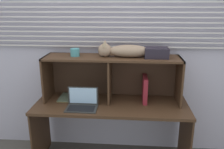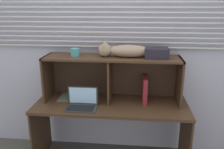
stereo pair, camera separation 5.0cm
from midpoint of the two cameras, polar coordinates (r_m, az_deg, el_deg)
back_panel_with_blinds at (r=2.73m, az=1.01°, el=6.39°), size 4.40×0.08×2.50m
desk at (r=2.62m, az=0.31°, el=-9.57°), size 1.65×0.60×0.71m
hutch_shelf_unit at (r=2.59m, az=0.57°, el=1.24°), size 1.46×0.36×0.49m
cat at (r=2.50m, az=3.52°, el=5.74°), size 0.72×0.16×0.17m
laptop at (r=2.49m, az=-6.72°, el=-6.90°), size 0.32×0.21×0.20m
binder_upright at (r=2.61m, az=8.47°, el=-3.52°), size 0.05×0.26×0.28m
book_stack at (r=2.75m, az=-9.95°, el=-5.39°), size 0.20×0.26×0.02m
small_basket at (r=2.58m, az=-8.32°, el=5.33°), size 0.10×0.10×0.08m
storage_box at (r=2.51m, az=11.21°, el=5.15°), size 0.25×0.19×0.10m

